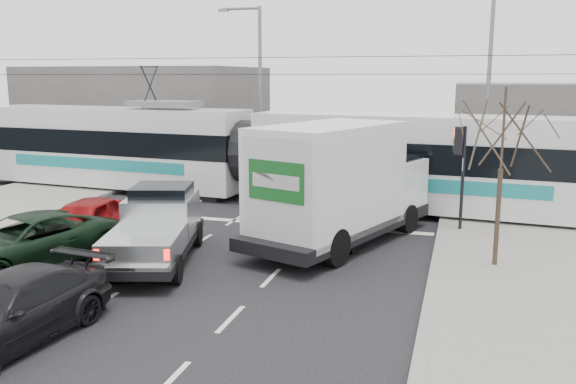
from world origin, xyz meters
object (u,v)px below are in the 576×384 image
(tram, at_px, (251,153))
(bare_tree, at_px, (503,137))
(street_lamp_far, at_px, (257,82))
(navy_pickup, at_px, (357,201))
(dark_car, at_px, (7,311))
(green_car, at_px, (25,242))
(box_truck, at_px, (339,185))
(traffic_signal, at_px, (460,155))
(red_car, at_px, (84,222))
(silver_pickup, at_px, (158,225))
(street_lamp_near, at_px, (484,83))

(tram, bearing_deg, bare_tree, -31.36)
(street_lamp_far, relative_size, navy_pickup, 1.48)
(dark_car, bearing_deg, bare_tree, 45.73)
(street_lamp_far, height_order, green_car, street_lamp_far)
(box_truck, xyz_separation_m, navy_pickup, (0.35, 1.43, -0.77))
(navy_pickup, bearing_deg, traffic_signal, 36.56)
(red_car, bearing_deg, traffic_signal, 19.98)
(bare_tree, distance_m, box_truck, 5.34)
(tram, height_order, navy_pickup, tram)
(traffic_signal, relative_size, box_truck, 0.43)
(bare_tree, bearing_deg, street_lamp_far, 131.12)
(silver_pickup, bearing_deg, navy_pickup, 25.57)
(traffic_signal, height_order, street_lamp_near, street_lamp_near)
(box_truck, xyz_separation_m, dark_car, (-4.99, -9.35, -1.25))
(street_lamp_near, distance_m, tram, 10.93)
(traffic_signal, xyz_separation_m, tram, (-8.88, 3.54, -0.66))
(street_lamp_far, bearing_deg, navy_pickup, -55.54)
(green_car, xyz_separation_m, dark_car, (3.12, -4.36, -0.05))
(dark_car, bearing_deg, silver_pickup, 95.40)
(box_truck, height_order, green_car, box_truck)
(tram, bearing_deg, navy_pickup, -34.72)
(traffic_signal, height_order, box_truck, box_truck)
(bare_tree, xyz_separation_m, dark_car, (-9.80, -7.96, -3.08))
(street_lamp_near, xyz_separation_m, box_truck, (-4.53, -10.11, -3.16))
(traffic_signal, bearing_deg, silver_pickup, -145.92)
(bare_tree, bearing_deg, navy_pickup, 147.65)
(tram, xyz_separation_m, dark_car, (0.21, -15.50, -1.37))
(bare_tree, xyz_separation_m, green_car, (-12.93, -3.60, -3.03))
(street_lamp_near, bearing_deg, street_lamp_far, 170.13)
(street_lamp_far, xyz_separation_m, dark_car, (1.99, -21.46, -4.40))
(bare_tree, relative_size, tram, 0.17)
(bare_tree, distance_m, red_car, 13.12)
(street_lamp_near, xyz_separation_m, red_car, (-12.43, -12.55, -4.35))
(traffic_signal, xyz_separation_m, silver_pickup, (-8.54, -5.77, -1.68))
(traffic_signal, xyz_separation_m, street_lamp_near, (0.84, 7.50, 2.37))
(street_lamp_near, xyz_separation_m, green_car, (-12.64, -15.10, -4.35))
(bare_tree, height_order, tram, tram)
(street_lamp_far, bearing_deg, dark_car, -84.71)
(street_lamp_far, height_order, navy_pickup, street_lamp_far)
(silver_pickup, height_order, box_truck, box_truck)
(navy_pickup, bearing_deg, dark_car, -99.13)
(traffic_signal, xyz_separation_m, street_lamp_far, (-10.66, 9.50, 2.37))
(street_lamp_near, height_order, navy_pickup, street_lamp_near)
(bare_tree, height_order, street_lamp_near, street_lamp_near)
(dark_car, bearing_deg, traffic_signal, 60.69)
(red_car, bearing_deg, street_lamp_near, 41.72)
(dark_car, bearing_deg, green_car, 132.29)
(red_car, bearing_deg, dark_car, -70.64)
(bare_tree, xyz_separation_m, traffic_signal, (-1.13, 4.00, -1.05))
(bare_tree, distance_m, traffic_signal, 4.28)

